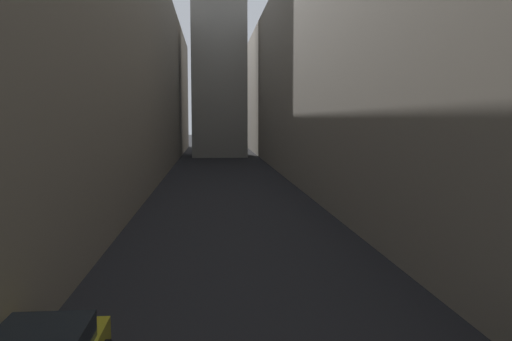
% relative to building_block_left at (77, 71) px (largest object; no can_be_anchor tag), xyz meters
% --- Properties ---
extents(ground_plane, '(264.00, 264.00, 0.00)m').
position_rel_building_block_left_xyz_m(ground_plane, '(12.70, -2.00, -9.42)').
color(ground_plane, black).
extents(building_block_left, '(14.40, 108.00, 18.84)m').
position_rel_building_block_left_xyz_m(building_block_left, '(0.00, 0.00, 0.00)').
color(building_block_left, '#756B5B').
rests_on(building_block_left, ground).
extents(building_block_right, '(12.26, 108.00, 18.93)m').
position_rel_building_block_left_xyz_m(building_block_right, '(24.33, 0.00, 0.04)').
color(building_block_right, gray).
rests_on(building_block_right, ground).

